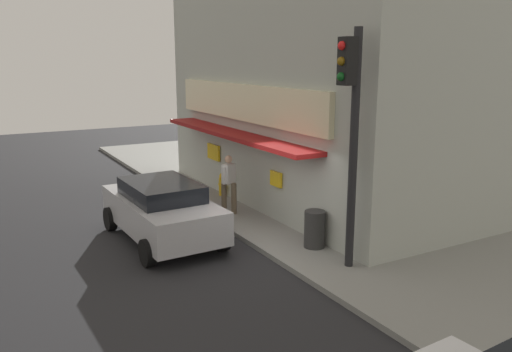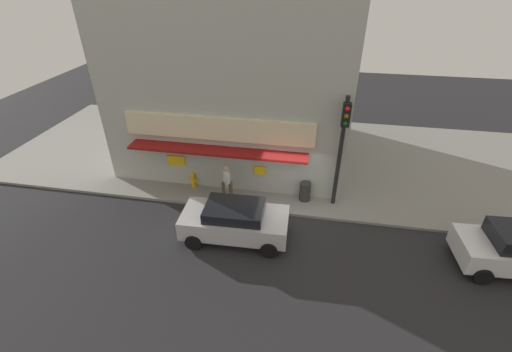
{
  "view_description": "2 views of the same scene",
  "coord_description": "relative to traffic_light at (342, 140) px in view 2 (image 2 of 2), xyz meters",
  "views": [
    {
      "loc": [
        10.31,
        -5.85,
        4.58
      ],
      "look_at": [
        -1.59,
        0.86,
        1.47
      ],
      "focal_mm": 36.33,
      "sensor_mm": 36.0,
      "label": 1
    },
    {
      "loc": [
        0.81,
        -12.09,
        9.55
      ],
      "look_at": [
        -1.52,
        0.81,
        1.4
      ],
      "focal_mm": 24.17,
      "sensor_mm": 36.0,
      "label": 2
    }
  ],
  "objects": [
    {
      "name": "ground_plane",
      "position": [
        -2.02,
        -1.06,
        -3.38
      ],
      "size": [
        49.38,
        49.38,
        0.0
      ],
      "primitive_type": "plane",
      "color": "#232326"
    },
    {
      "name": "sidewalk",
      "position": [
        -2.02,
        4.41,
        -3.31
      ],
      "size": [
        32.92,
        10.94,
        0.13
      ],
      "primitive_type": "cube",
      "color": "gray",
      "rests_on": "ground_plane"
    },
    {
      "name": "corner_building",
      "position": [
        -5.37,
        4.79,
        1.19
      ],
      "size": [
        11.34,
        9.66,
        8.89
      ],
      "color": "#ADB2A8",
      "rests_on": "sidewalk"
    },
    {
      "name": "traffic_light",
      "position": [
        0.0,
        0.0,
        0.0
      ],
      "size": [
        0.32,
        0.58,
        5.07
      ],
      "color": "black",
      "rests_on": "sidewalk"
    },
    {
      "name": "fire_hydrant",
      "position": [
        -6.76,
        0.3,
        -2.88
      ],
      "size": [
        0.48,
        0.24,
        0.76
      ],
      "color": "gold",
      "rests_on": "sidewalk"
    },
    {
      "name": "trash_can",
      "position": [
        -1.31,
        0.12,
        -2.8
      ],
      "size": [
        0.51,
        0.51,
        0.9
      ],
      "primitive_type": "cylinder",
      "color": "#2D2D2D",
      "rests_on": "sidewalk"
    },
    {
      "name": "pedestrian",
      "position": [
        -4.86,
        -0.41,
        -2.31
      ],
      "size": [
        0.53,
        0.53,
        1.72
      ],
      "color": "brown",
      "rests_on": "sidewalk"
    },
    {
      "name": "parked_car_silver",
      "position": [
        -3.94,
        -2.78,
        -2.56
      ],
      "size": [
        4.27,
        2.21,
        1.54
      ],
      "color": "#B7B7BC",
      "rests_on": "ground_plane"
    }
  ]
}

